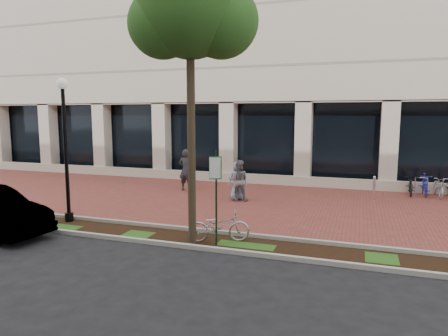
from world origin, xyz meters
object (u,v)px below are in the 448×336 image
(locked_bicycle, at_px, (219,226))
(bollard, at_px, (374,188))
(pedestrian_left, at_px, (186,170))
(pedestrian_mid, at_px, (239,181))
(street_tree, at_px, (192,12))
(bike_rack_cluster, at_px, (445,186))
(pedestrian_right, at_px, (238,180))
(parking_sign, at_px, (216,186))
(lamppost, at_px, (65,142))

(locked_bicycle, relative_size, bollard, 1.69)
(locked_bicycle, height_order, pedestrian_left, pedestrian_left)
(pedestrian_left, relative_size, pedestrian_mid, 1.15)
(street_tree, height_order, bollard, street_tree)
(pedestrian_mid, relative_size, bike_rack_cluster, 0.49)
(pedestrian_right, distance_m, bollard, 5.72)
(locked_bicycle, bearing_deg, parking_sign, 164.82)
(pedestrian_right, bearing_deg, lamppost, 25.07)
(parking_sign, distance_m, street_tree, 4.60)
(parking_sign, distance_m, bollard, 8.85)
(parking_sign, relative_size, street_tree, 0.34)
(parking_sign, bearing_deg, street_tree, 154.40)
(pedestrian_mid, xyz_separation_m, bike_rack_cluster, (8.28, 3.67, -0.39))
(locked_bicycle, bearing_deg, bike_rack_cluster, -60.88)
(parking_sign, height_order, pedestrian_right, parking_sign)
(pedestrian_right, relative_size, bollard, 1.61)
(lamppost, xyz_separation_m, street_tree, (4.86, -0.69, 3.54))
(parking_sign, bearing_deg, locked_bicycle, 74.35)
(street_tree, xyz_separation_m, pedestrian_right, (-0.51, 5.85, -5.39))
(pedestrian_left, relative_size, pedestrian_right, 1.20)
(pedestrian_left, distance_m, bollard, 8.38)
(pedestrian_right, bearing_deg, locked_bicycle, 76.77)
(bollard, xyz_separation_m, bike_rack_cluster, (2.95, 1.69, -0.05))
(parking_sign, relative_size, pedestrian_left, 1.33)
(parking_sign, xyz_separation_m, pedestrian_right, (-1.18, 5.89, -0.83))
(parking_sign, height_order, bollard, parking_sign)
(parking_sign, xyz_separation_m, locked_bicycle, (-0.04, 0.33, -1.20))
(pedestrian_left, height_order, bike_rack_cluster, pedestrian_left)
(pedestrian_right, relative_size, bike_rack_cluster, 0.47)
(pedestrian_left, bearing_deg, bollard, -176.65)
(locked_bicycle, xyz_separation_m, bollard, (4.29, 7.35, 0.06))
(pedestrian_left, xyz_separation_m, pedestrian_mid, (3.01, -1.37, -0.13))
(lamppost, relative_size, pedestrian_mid, 2.77)
(locked_bicycle, height_order, bike_rack_cluster, bike_rack_cluster)
(lamppost, xyz_separation_m, pedestrian_mid, (4.44, 4.97, -1.81))
(street_tree, height_order, pedestrian_right, street_tree)
(pedestrian_mid, height_order, bike_rack_cluster, pedestrian_mid)
(street_tree, bearing_deg, bike_rack_cluster, 49.91)
(bike_rack_cluster, bearing_deg, street_tree, -133.23)
(parking_sign, distance_m, pedestrian_left, 8.20)
(lamppost, xyz_separation_m, pedestrian_left, (1.43, 6.34, -1.68))
(pedestrian_right, bearing_deg, bike_rack_cluster, 177.78)
(locked_bicycle, xyz_separation_m, pedestrian_right, (-1.14, 5.56, 0.37))
(pedestrian_right, bearing_deg, pedestrian_left, -46.84)
(street_tree, bearing_deg, locked_bicycle, 25.20)
(pedestrian_left, bearing_deg, pedestrian_right, 157.13)
(pedestrian_left, distance_m, pedestrian_mid, 3.31)
(pedestrian_left, height_order, pedestrian_mid, pedestrian_left)
(pedestrian_mid, xyz_separation_m, bollard, (5.34, 1.98, -0.33))
(street_tree, bearing_deg, pedestrian_right, 94.99)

